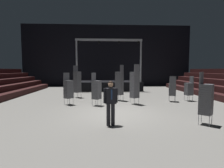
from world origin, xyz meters
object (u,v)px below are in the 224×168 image
chair_stack_rear_right (68,89)px  chair_stack_rear_centre (206,99)px  chair_stack_front_right (189,89)px  chair_stack_mid_right (119,83)px  man_with_tie (111,100)px  chair_stack_mid_left (135,84)px  stage_riser (109,85)px  chair_stack_rear_left (77,82)px  chair_stack_mid_centre (172,89)px  chair_stack_front_left (96,89)px

chair_stack_rear_right → chair_stack_rear_centre: 7.44m
chair_stack_front_right → chair_stack_mid_right: bearing=77.8°
man_with_tie → chair_stack_mid_left: bearing=-127.0°
chair_stack_front_right → chair_stack_rear_centre: bearing=152.2°
stage_riser → man_with_tie: (-0.29, -12.10, 0.43)m
chair_stack_rear_left → chair_stack_rear_right: 2.82m
man_with_tie → chair_stack_mid_centre: bearing=-146.7°
chair_stack_front_left → chair_stack_mid_centre: (5.05, 1.12, -0.13)m
man_with_tie → chair_stack_rear_centre: bearing=163.7°
chair_stack_rear_centre → chair_stack_rear_right: bearing=-80.3°
stage_riser → man_with_tie: stage_riser is taller
chair_stack_rear_centre → man_with_tie: bearing=-46.5°
chair_stack_front_right → chair_stack_mid_centre: bearing=90.4°
stage_riser → chair_stack_rear_right: (-2.71, -7.91, 0.44)m
chair_stack_front_right → chair_stack_mid_left: bearing=96.0°
chair_stack_rear_left → chair_stack_rear_centre: size_ratio=1.21×
chair_stack_rear_right → chair_stack_rear_centre: bearing=100.1°
stage_riser → chair_stack_mid_right: 6.67m
chair_stack_mid_left → chair_stack_mid_right: (-0.82, 1.33, 0.00)m
chair_stack_mid_left → chair_stack_rear_left: 4.85m
stage_riser → chair_stack_rear_left: stage_riser is taller
stage_riser → chair_stack_mid_right: stage_riser is taller
chair_stack_rear_left → chair_stack_rear_right: size_ratio=1.26×
chair_stack_front_right → chair_stack_mid_centre: same height
chair_stack_front_left → chair_stack_mid_centre: size_ratio=1.15×
chair_stack_front_left → chair_stack_rear_centre: size_ratio=0.96×
chair_stack_mid_right → chair_stack_rear_centre: chair_stack_mid_right is taller
chair_stack_rear_left → chair_stack_rear_centre: bearing=84.2°
chair_stack_mid_right → chair_stack_rear_right: (-3.25, -1.30, -0.25)m
chair_stack_mid_right → chair_stack_rear_centre: bearing=-115.0°
chair_stack_front_right → chair_stack_rear_left: 8.10m
chair_stack_mid_left → chair_stack_rear_left: size_ratio=1.00×
man_with_tie → chair_stack_front_left: (-0.69, 3.81, 0.01)m
chair_stack_front_right → chair_stack_mid_centre: size_ratio=1.00×
chair_stack_mid_right → chair_stack_mid_centre: bearing=-61.1°
chair_stack_mid_left → chair_stack_mid_centre: (2.70, 0.77, -0.38)m
chair_stack_rear_left → man_with_tie: bearing=62.1°
chair_stack_front_left → chair_stack_rear_right: size_ratio=1.00×
chair_stack_front_right → chair_stack_rear_centre: chair_stack_rear_centre is taller
chair_stack_front_left → chair_stack_mid_right: bearing=168.0°
chair_stack_front_left → chair_stack_rear_left: (-1.59, 3.18, 0.25)m
chair_stack_front_left → chair_stack_mid_centre: 5.17m
chair_stack_front_left → chair_stack_mid_left: bearing=128.7°
chair_stack_front_right → chair_stack_rear_centre: (-1.91, -5.17, 0.17)m
chair_stack_mid_left → chair_stack_rear_right: bearing=150.5°
chair_stack_mid_left → chair_stack_rear_left: bearing=115.2°
stage_riser → chair_stack_front_right: size_ratio=3.96×
stage_riser → chair_stack_front_left: (-0.98, -8.29, 0.44)m
chair_stack_front_left → stage_riser: bearing=-156.5°
stage_riser → chair_stack_rear_right: 8.37m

